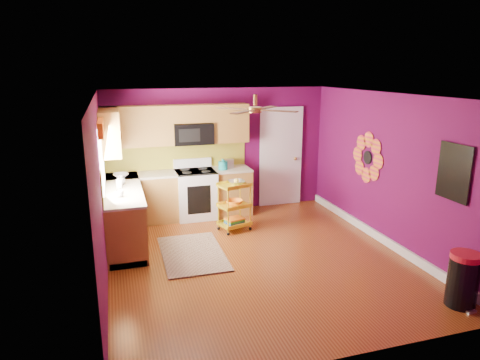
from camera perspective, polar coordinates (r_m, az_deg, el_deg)
name	(u,v)px	position (r m, az deg, el deg)	size (l,w,h in m)	color
ground	(258,258)	(6.79, 2.41, -10.34)	(5.00, 5.00, 0.00)	#672E10
room_envelope	(261,155)	(6.29, 2.81, 3.30)	(4.54, 5.04, 2.52)	#580A44
lower_cabinets	(157,205)	(8.03, -11.00, -3.26)	(2.81, 2.31, 0.94)	brown
electric_range	(196,193)	(8.46, -5.91, -1.80)	(0.76, 0.66, 1.13)	white
upper_cabinetry	(157,128)	(8.09, -11.00, 6.80)	(2.80, 2.30, 1.26)	brown
left_window	(101,144)	(6.95, -18.03, 4.57)	(0.08, 1.35, 1.08)	white
panel_door	(281,158)	(9.13, 5.44, 2.95)	(0.95, 0.11, 2.15)	white
right_wall_art	(402,163)	(7.08, 20.79, 2.09)	(0.04, 2.74, 1.04)	black
ceiling_fan	(255,109)	(6.37, 2.04, 9.44)	(1.01, 1.01, 0.26)	#BF8C3F
shag_rug	(193,253)	(6.96, -6.34, -9.68)	(0.96, 1.56, 0.02)	black
rolling_cart	(235,204)	(7.73, -0.72, -3.23)	(0.62, 0.53, 0.96)	yellow
trash_can	(463,280)	(6.06, 27.58, -11.70)	(0.38, 0.41, 0.70)	black
teal_kettle	(223,165)	(8.40, -2.29, 1.97)	(0.18, 0.18, 0.21)	#128387
toaster	(227,163)	(8.55, -1.68, 2.23)	(0.22, 0.15, 0.18)	beige
soap_bottle_a	(119,182)	(7.39, -15.87, -0.23)	(0.09, 0.09, 0.20)	#EA3F72
soap_bottle_b	(121,179)	(7.60, -15.54, 0.07)	(0.13, 0.13, 0.17)	white
counter_dish	(121,175)	(8.12, -15.60, 0.61)	(0.28, 0.28, 0.07)	white
counter_cup	(119,194)	(6.87, -15.81, -1.78)	(0.13, 0.13, 0.10)	white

